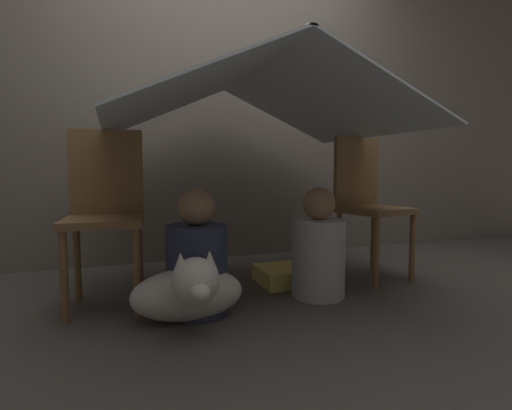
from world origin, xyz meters
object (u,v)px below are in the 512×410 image
object	(u,v)px
person_front	(197,261)
dog	(190,291)
chair_right	(367,200)
person_second	(318,251)
chair_left	(105,208)

from	to	relation	value
person_front	dog	size ratio (longest dim) A/B	1.17
chair_right	person_front	distance (m)	1.22
person_front	dog	world-z (taller)	person_front
person_second	person_front	bearing A→B (deg)	-177.17
person_second	chair_left	bearing A→B (deg)	166.86
chair_left	dog	size ratio (longest dim) A/B	1.75
chair_right	person_front	xyz separation A→B (m)	(-1.16, -0.28, -0.24)
person_front	person_second	world-z (taller)	person_front
chair_left	person_second	xyz separation A→B (m)	(1.08, -0.25, -0.24)
chair_right	person_front	size ratio (longest dim) A/B	1.49
chair_left	chair_right	bearing A→B (deg)	5.43
chair_right	person_second	distance (m)	0.60
dog	person_front	bearing A→B (deg)	64.37
person_front	dog	distance (m)	0.17
chair_right	dog	world-z (taller)	chair_right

